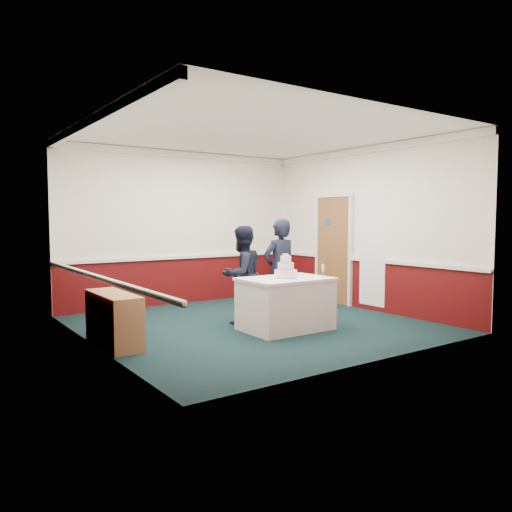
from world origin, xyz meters
TOP-DOWN VIEW (x-y plane):
  - ground at (0.00, 0.00)m, footprint 5.00×5.00m
  - room_shell at (0.08, 0.61)m, footprint 5.00×5.00m
  - sideboard at (-2.28, -0.03)m, footprint 0.41×1.20m
  - cake_table at (0.18, -0.57)m, footprint 1.32×0.92m
  - wedding_cake at (0.18, -0.57)m, footprint 0.35×0.35m
  - cake_knife at (0.15, -0.77)m, footprint 0.08×0.21m
  - champagne_flute at (0.68, -0.85)m, footprint 0.05×0.05m
  - person_man at (-0.11, 0.19)m, footprint 0.85×0.71m
  - person_woman at (0.48, -0.02)m, footprint 0.61×0.40m

SIDE VIEW (x-z plane):
  - ground at x=0.00m, z-range 0.00..0.00m
  - sideboard at x=-2.28m, z-range 0.00..0.70m
  - cake_table at x=0.18m, z-range 0.01..0.80m
  - person_man at x=-0.11m, z-range 0.00..1.57m
  - cake_knife at x=0.15m, z-range 0.79..0.79m
  - person_woman at x=0.48m, z-range 0.00..1.68m
  - wedding_cake at x=0.18m, z-range 0.72..1.08m
  - champagne_flute at x=0.68m, z-range 0.83..1.03m
  - room_shell at x=0.08m, z-range 0.47..3.47m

